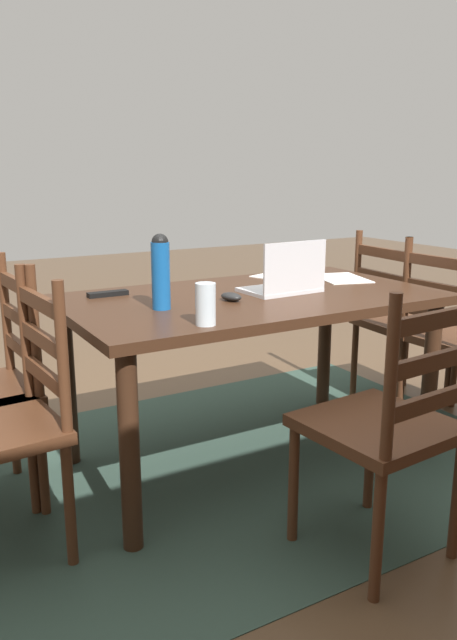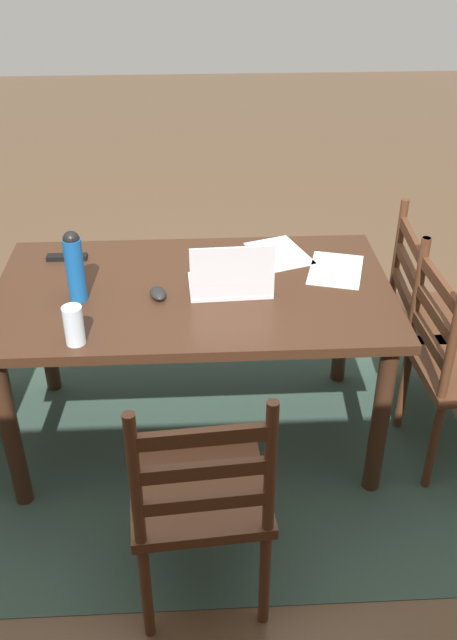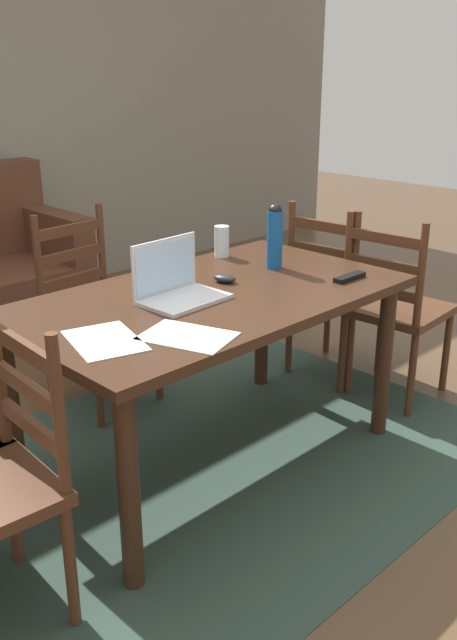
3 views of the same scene
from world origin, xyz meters
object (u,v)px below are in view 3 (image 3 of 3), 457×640
(water_bottle, at_px, (275,235))
(computer_mouse, at_px, (225,278))
(drinking_glass, at_px, (222,241))
(chair_far_head, at_px, (96,313))
(laptop, at_px, (176,285))
(chair_right_near, at_px, (395,309))
(dining_table, at_px, (211,316))
(tv_remote, at_px, (350,277))
(chair_right_far, at_px, (336,293))

(water_bottle, height_order, computer_mouse, water_bottle)
(drinking_glass, distance_m, computer_mouse, 0.41)
(water_bottle, bearing_deg, chair_far_head, 120.48)
(laptop, bearing_deg, chair_right_near, -10.53)
(chair_right_near, relative_size, drinking_glass, 6.57)
(dining_table, distance_m, drinking_glass, 0.58)
(dining_table, distance_m, water_bottle, 0.51)
(chair_far_head, xyz_separation_m, tv_remote, (0.54, -1.10, 0.30))
(dining_table, relative_size, chair_far_head, 1.65)
(laptop, relative_size, tv_remote, 1.94)
(computer_mouse, xyz_separation_m, tv_remote, (0.40, -0.34, -0.01))
(dining_table, relative_size, chair_right_near, 1.65)
(chair_right_far, xyz_separation_m, water_bottle, (-0.63, -0.11, 0.44))
(chair_right_near, xyz_separation_m, chair_far_head, (-1.08, 1.00, 0.00))
(computer_mouse, bearing_deg, dining_table, -170.02)
(laptop, bearing_deg, drinking_glass, 29.89)
(chair_right_near, height_order, computer_mouse, chair_right_near)
(chair_right_far, relative_size, tv_remote, 5.59)
(laptop, bearing_deg, computer_mouse, 4.32)
(computer_mouse, bearing_deg, drinking_glass, 32.20)
(chair_right_near, distance_m, computer_mouse, 1.02)
(dining_table, bearing_deg, tv_remote, -27.12)
(chair_far_head, height_order, laptop, laptop)
(tv_remote, bearing_deg, computer_mouse, 49.96)
(laptop, distance_m, drinking_glass, 0.64)
(dining_table, height_order, chair_far_head, chair_far_head)
(chair_far_head, distance_m, water_bottle, 0.98)
(chair_right_far, bearing_deg, chair_right_near, -90.00)
(chair_far_head, bearing_deg, chair_right_near, -42.94)
(chair_right_far, bearing_deg, tv_remote, -139.98)
(dining_table, height_order, drinking_glass, drinking_glass)
(water_bottle, bearing_deg, chair_right_far, 10.18)
(chair_right_far, xyz_separation_m, drinking_glass, (-0.66, 0.19, 0.36))
(water_bottle, relative_size, drinking_glass, 1.97)
(tv_remote, bearing_deg, chair_far_head, 26.71)
(laptop, height_order, computer_mouse, laptop)
(computer_mouse, distance_m, tv_remote, 0.52)
(chair_right_near, distance_m, chair_right_far, 0.36)
(chair_right_near, xyz_separation_m, laptop, (-1.22, 0.23, 0.35))
(chair_right_near, bearing_deg, computer_mouse, 165.16)
(chair_far_head, xyz_separation_m, laptop, (-0.14, -0.78, 0.35))
(chair_right_far, bearing_deg, water_bottle, -169.82)
(chair_right_near, relative_size, laptop, 2.88)
(dining_table, bearing_deg, drinking_glass, 41.40)
(laptop, relative_size, drinking_glass, 2.28)
(drinking_glass, height_order, tv_remote, drinking_glass)
(tv_remote, bearing_deg, dining_table, 63.33)
(laptop, distance_m, water_bottle, 0.59)
(chair_far_head, relative_size, tv_remote, 5.59)
(chair_right_near, height_order, drinking_glass, chair_right_near)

